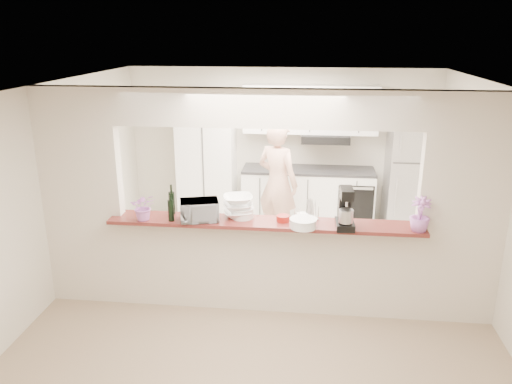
# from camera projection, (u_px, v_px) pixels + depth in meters

# --- Properties ---
(floor) EXTENTS (6.00, 6.00, 0.00)m
(floor) POSITION_uv_depth(u_px,v_px,m) (264.00, 307.00, 5.76)
(floor) COLOR tan
(floor) RESTS_ON ground
(tile_overlay) EXTENTS (5.00, 2.90, 0.01)m
(tile_overlay) POSITION_uv_depth(u_px,v_px,m) (274.00, 251.00, 7.23)
(tile_overlay) COLOR beige
(tile_overlay) RESTS_ON floor
(partition) EXTENTS (5.00, 0.15, 2.50)m
(partition) POSITION_uv_depth(u_px,v_px,m) (265.00, 185.00, 5.31)
(partition) COLOR beige
(partition) RESTS_ON floor
(bar_counter) EXTENTS (3.40, 0.38, 1.09)m
(bar_counter) POSITION_uv_depth(u_px,v_px,m) (264.00, 262.00, 5.58)
(bar_counter) COLOR beige
(bar_counter) RESTS_ON floor
(kitchen_cabinets) EXTENTS (3.15, 0.62, 2.25)m
(kitchen_cabinets) POSITION_uv_depth(u_px,v_px,m) (269.00, 165.00, 8.06)
(kitchen_cabinets) COLOR white
(kitchen_cabinets) RESTS_ON floor
(refrigerator) EXTENTS (0.75, 0.70, 1.70)m
(refrigerator) POSITION_uv_depth(u_px,v_px,m) (411.00, 178.00, 7.79)
(refrigerator) COLOR silver
(refrigerator) RESTS_ON floor
(flower_left) EXTENTS (0.32, 0.30, 0.30)m
(flower_left) POSITION_uv_depth(u_px,v_px,m) (144.00, 207.00, 5.38)
(flower_left) COLOR #C96AA8
(flower_left) RESTS_ON bar_counter
(wine_bottle_a) EXTENTS (0.07, 0.07, 0.34)m
(wine_bottle_a) POSITION_uv_depth(u_px,v_px,m) (172.00, 202.00, 5.56)
(wine_bottle_a) COLOR black
(wine_bottle_a) RESTS_ON bar_counter
(wine_bottle_b) EXTENTS (0.06, 0.06, 0.32)m
(wine_bottle_b) POSITION_uv_depth(u_px,v_px,m) (171.00, 210.00, 5.35)
(wine_bottle_b) COLOR black
(wine_bottle_b) RESTS_ON bar_counter
(toaster_oven) EXTENTS (0.47, 0.37, 0.23)m
(toaster_oven) POSITION_uv_depth(u_px,v_px,m) (199.00, 210.00, 5.37)
(toaster_oven) COLOR #A9A9AE
(toaster_oven) RESTS_ON bar_counter
(serving_bowls) EXTENTS (0.39, 0.39, 0.24)m
(serving_bowls) POSITION_uv_depth(u_px,v_px,m) (238.00, 207.00, 5.47)
(serving_bowls) COLOR white
(serving_bowls) RESTS_ON bar_counter
(plate_stack_a) EXTENTS (0.25, 0.25, 0.12)m
(plate_stack_a) POSITION_uv_depth(u_px,v_px,m) (242.00, 213.00, 5.46)
(plate_stack_a) COLOR white
(plate_stack_a) RESTS_ON bar_counter
(plate_stack_b) EXTENTS (0.28, 0.28, 0.10)m
(plate_stack_b) POSITION_uv_depth(u_px,v_px,m) (303.00, 223.00, 5.19)
(plate_stack_b) COLOR white
(plate_stack_b) RESTS_ON bar_counter
(red_bowl) EXTENTS (0.14, 0.14, 0.07)m
(red_bowl) POSITION_uv_depth(u_px,v_px,m) (283.00, 218.00, 5.37)
(red_bowl) COLOR maroon
(red_bowl) RESTS_ON bar_counter
(tan_bowl) EXTENTS (0.15, 0.15, 0.07)m
(tan_bowl) POSITION_uv_depth(u_px,v_px,m) (302.00, 219.00, 5.35)
(tan_bowl) COLOR beige
(tan_bowl) RESTS_ON bar_counter
(utensil_caddy) EXTENTS (0.28, 0.23, 0.23)m
(utensil_caddy) POSITION_uv_depth(u_px,v_px,m) (307.00, 211.00, 5.40)
(utensil_caddy) COLOR silver
(utensil_caddy) RESTS_ON bar_counter
(stand_mixer) EXTENTS (0.20, 0.31, 0.44)m
(stand_mixer) POSITION_uv_depth(u_px,v_px,m) (345.00, 210.00, 5.15)
(stand_mixer) COLOR black
(stand_mixer) RESTS_ON bar_counter
(flower_right) EXTENTS (0.23, 0.23, 0.36)m
(flower_right) POSITION_uv_depth(u_px,v_px,m) (420.00, 214.00, 5.06)
(flower_right) COLOR #B86DCB
(flower_right) RESTS_ON bar_counter
(person) EXTENTS (0.79, 0.71, 1.81)m
(person) POSITION_uv_depth(u_px,v_px,m) (278.00, 184.00, 7.31)
(person) COLOR #DEA890
(person) RESTS_ON floor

